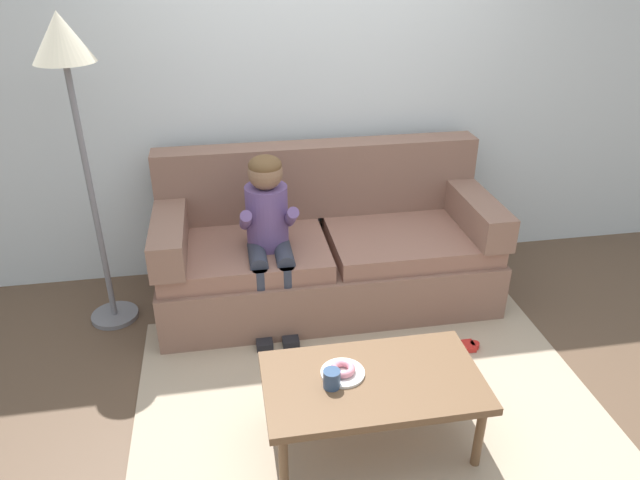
{
  "coord_description": "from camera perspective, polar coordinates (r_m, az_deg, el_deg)",
  "views": [
    {
      "loc": [
        -0.66,
        -2.57,
        2.26
      ],
      "look_at": [
        -0.14,
        0.45,
        0.65
      ],
      "focal_mm": 33.09,
      "sensor_mm": 36.0,
      "label": 1
    }
  ],
  "objects": [
    {
      "name": "ground",
      "position": [
        3.49,
        3.62,
        -12.75
      ],
      "size": [
        10.0,
        10.0,
        0.0
      ],
      "primitive_type": "plane",
      "color": "brown"
    },
    {
      "name": "wall_back",
      "position": [
        4.12,
        -0.35,
        15.63
      ],
      "size": [
        8.0,
        0.1,
        2.8
      ],
      "primitive_type": "cube",
      "color": "silver",
      "rests_on": "ground"
    },
    {
      "name": "area_rug",
      "position": [
        3.31,
        4.63,
        -15.43
      ],
      "size": [
        2.46,
        1.86,
        0.01
      ],
      "primitive_type": "cube",
      "color": "tan",
      "rests_on": "ground"
    },
    {
      "name": "couch",
      "position": [
        3.97,
        0.55,
        -0.96
      ],
      "size": [
        2.19,
        0.9,
        1.01
      ],
      "color": "#846051",
      "rests_on": "ground"
    },
    {
      "name": "coffee_table",
      "position": [
        2.87,
        5.12,
        -13.82
      ],
      "size": [
        1.03,
        0.58,
        0.4
      ],
      "color": "brown",
      "rests_on": "ground"
    },
    {
      "name": "person_child",
      "position": [
        3.6,
        -5.01,
        1.33
      ],
      "size": [
        0.34,
        0.58,
        1.1
      ],
      "color": "#664C84",
      "rests_on": "ground"
    },
    {
      "name": "plate",
      "position": [
        2.86,
        2.21,
        -12.72
      ],
      "size": [
        0.21,
        0.21,
        0.01
      ],
      "primitive_type": "cylinder",
      "color": "white",
      "rests_on": "coffee_table"
    },
    {
      "name": "donut",
      "position": [
        2.84,
        2.22,
        -12.34
      ],
      "size": [
        0.17,
        0.17,
        0.04
      ],
      "primitive_type": "torus",
      "rotation": [
        0.0,
        0.0,
        2.38
      ],
      "color": "pink",
      "rests_on": "plate"
    },
    {
      "name": "mug",
      "position": [
        2.77,
        1.15,
        -13.27
      ],
      "size": [
        0.08,
        0.08,
        0.09
      ],
      "primitive_type": "cylinder",
      "color": "#334C72",
      "rests_on": "coffee_table"
    },
    {
      "name": "toy_controller",
      "position": [
        3.73,
        13.5,
        -10.08
      ],
      "size": [
        0.23,
        0.09,
        0.05
      ],
      "rotation": [
        0.0,
        0.0,
        0.21
      ],
      "color": "red",
      "rests_on": "ground"
    },
    {
      "name": "floor_lamp",
      "position": [
        3.55,
        -23.15,
        14.3
      ],
      "size": [
        0.33,
        0.33,
        1.9
      ],
      "color": "slate",
      "rests_on": "ground"
    }
  ]
}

